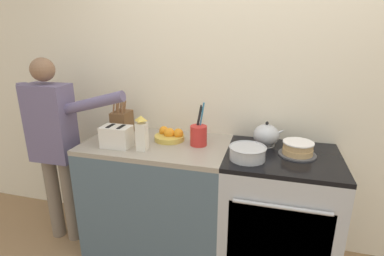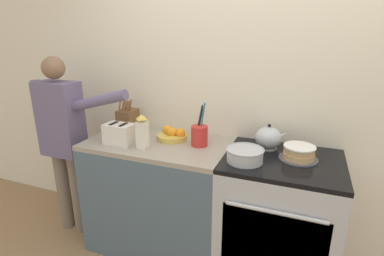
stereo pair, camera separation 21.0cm
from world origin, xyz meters
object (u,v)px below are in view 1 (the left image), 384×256
at_px(utensil_crock, 199,135).
at_px(toaster, 117,137).
at_px(person_baker, 54,138).
at_px(layer_cake, 298,149).
at_px(fruit_bowl, 170,135).
at_px(milk_carton, 142,134).
at_px(stove_range, 277,214).
at_px(knife_block, 122,122).
at_px(tea_kettle, 266,135).
at_px(mixing_bowl, 247,153).

distance_m(utensil_crock, toaster, 0.59).
bearing_deg(person_baker, layer_cake, 8.74).
height_order(fruit_bowl, milk_carton, milk_carton).
bearing_deg(stove_range, milk_carton, -170.54).
relative_size(fruit_bowl, milk_carton, 0.92).
bearing_deg(knife_block, tea_kettle, 1.67).
xyz_separation_m(layer_cake, tea_kettle, (-0.21, 0.13, 0.03)).
relative_size(knife_block, milk_carton, 1.12).
distance_m(toaster, milk_carton, 0.21).
xyz_separation_m(mixing_bowl, person_baker, (-1.51, 0.02, -0.05)).
relative_size(knife_block, fruit_bowl, 1.22).
xyz_separation_m(stove_range, utensil_crock, (-0.60, 0.04, 0.54)).
height_order(layer_cake, toaster, toaster).
xyz_separation_m(tea_kettle, utensil_crock, (-0.48, -0.12, -0.00)).
height_order(utensil_crock, toaster, utensil_crock).
distance_m(tea_kettle, milk_carton, 0.90).
height_order(milk_carton, person_baker, person_baker).
height_order(stove_range, fruit_bowl, fruit_bowl).
height_order(knife_block, toaster, knife_block).
xyz_separation_m(stove_range, person_baker, (-1.74, -0.11, 0.45)).
height_order(utensil_crock, fruit_bowl, utensil_crock).
relative_size(layer_cake, person_baker, 0.16).
relative_size(mixing_bowl, knife_block, 0.86).
relative_size(knife_block, person_baker, 0.18).
height_order(stove_range, tea_kettle, tea_kettle).
xyz_separation_m(stove_range, layer_cake, (0.09, 0.03, 0.50)).
bearing_deg(person_baker, utensil_crock, 11.78).
bearing_deg(stove_range, knife_block, 174.17).
distance_m(tea_kettle, utensil_crock, 0.49).
bearing_deg(knife_block, fruit_bowl, -5.47).
xyz_separation_m(stove_range, toaster, (-1.16, -0.15, 0.53)).
bearing_deg(stove_range, utensil_crock, 176.27).
xyz_separation_m(layer_cake, knife_block, (-1.35, 0.10, 0.05)).
bearing_deg(layer_cake, tea_kettle, 148.41).
relative_size(utensil_crock, toaster, 1.43).
distance_m(tea_kettle, toaster, 1.09).
bearing_deg(knife_block, mixing_bowl, -13.85).
relative_size(stove_range, layer_cake, 3.69).
distance_m(tea_kettle, person_baker, 1.64).
bearing_deg(toaster, fruit_bowl, 36.19).
bearing_deg(person_baker, milk_carton, 0.70).
relative_size(layer_cake, toaster, 1.10).
bearing_deg(milk_carton, knife_block, 136.73).
distance_m(knife_block, utensil_crock, 0.67).
bearing_deg(tea_kettle, person_baker, -170.43).
bearing_deg(stove_range, toaster, -172.79).
bearing_deg(person_baker, tea_kettle, 13.87).
bearing_deg(toaster, layer_cake, 8.13).
relative_size(milk_carton, person_baker, 0.16).
distance_m(fruit_bowl, toaster, 0.40).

